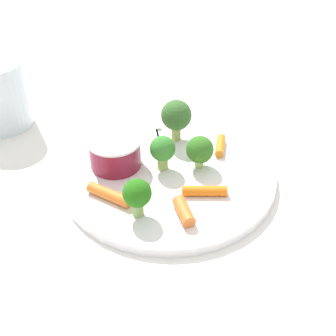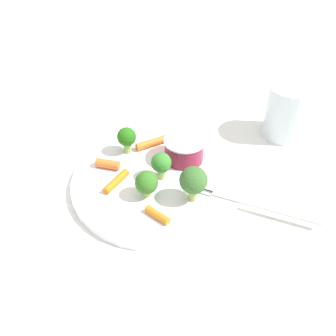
{
  "view_description": "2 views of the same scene",
  "coord_description": "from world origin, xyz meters",
  "px_view_note": "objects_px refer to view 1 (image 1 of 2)",
  "views": [
    {
      "loc": [
        0.09,
        0.44,
        0.37
      ],
      "look_at": [
        0.0,
        0.01,
        0.02
      ],
      "focal_mm": 49.82,
      "sensor_mm": 36.0,
      "label": 1
    },
    {
      "loc": [
        -0.42,
        -0.17,
        0.42
      ],
      "look_at": [
        0.02,
        -0.01,
        0.02
      ],
      "focal_mm": 41.8,
      "sensor_mm": 36.0,
      "label": 2
    }
  ],
  "objects_px": {
    "broccoli_floret_0": "(176,116)",
    "broccoli_floret_3": "(137,194)",
    "sauce_cup": "(115,152)",
    "broccoli_floret_1": "(163,150)",
    "fork": "(153,107)",
    "plate": "(169,174)",
    "carrot_stick_2": "(180,212)",
    "carrot_stick_3": "(109,195)",
    "broccoli_floret_2": "(199,148)",
    "carrot_stick_0": "(220,146)",
    "carrot_stick_1": "(205,191)"
  },
  "relations": [
    {
      "from": "broccoli_floret_0",
      "to": "broccoli_floret_3",
      "type": "bearing_deg",
      "value": 62.17
    },
    {
      "from": "sauce_cup",
      "to": "broccoli_floret_3",
      "type": "bearing_deg",
      "value": 98.39
    },
    {
      "from": "broccoli_floret_1",
      "to": "fork",
      "type": "relative_size",
      "value": 0.24
    },
    {
      "from": "plate",
      "to": "broccoli_floret_1",
      "type": "bearing_deg",
      "value": -41.38
    },
    {
      "from": "carrot_stick_2",
      "to": "carrot_stick_3",
      "type": "bearing_deg",
      "value": -31.12
    },
    {
      "from": "broccoli_floret_2",
      "to": "carrot_stick_0",
      "type": "distance_m",
      "value": 0.05
    },
    {
      "from": "broccoli_floret_2",
      "to": "carrot_stick_2",
      "type": "distance_m",
      "value": 0.1
    },
    {
      "from": "sauce_cup",
      "to": "carrot_stick_3",
      "type": "height_order",
      "value": "sauce_cup"
    },
    {
      "from": "carrot_stick_3",
      "to": "broccoli_floret_3",
      "type": "bearing_deg",
      "value": 132.09
    },
    {
      "from": "sauce_cup",
      "to": "fork",
      "type": "height_order",
      "value": "sauce_cup"
    },
    {
      "from": "fork",
      "to": "carrot_stick_2",
      "type": "bearing_deg",
      "value": 87.52
    },
    {
      "from": "broccoli_floret_0",
      "to": "broccoli_floret_1",
      "type": "bearing_deg",
      "value": 63.56
    },
    {
      "from": "carrot_stick_3",
      "to": "carrot_stick_0",
      "type": "bearing_deg",
      "value": -155.48
    },
    {
      "from": "carrot_stick_1",
      "to": "broccoli_floret_3",
      "type": "bearing_deg",
      "value": 12.12
    },
    {
      "from": "broccoli_floret_2",
      "to": "carrot_stick_3",
      "type": "height_order",
      "value": "broccoli_floret_2"
    },
    {
      "from": "broccoli_floret_1",
      "to": "broccoli_floret_3",
      "type": "relative_size",
      "value": 0.97
    },
    {
      "from": "broccoli_floret_0",
      "to": "carrot_stick_3",
      "type": "relative_size",
      "value": 1.04
    },
    {
      "from": "broccoli_floret_0",
      "to": "broccoli_floret_2",
      "type": "height_order",
      "value": "broccoli_floret_0"
    },
    {
      "from": "broccoli_floret_1",
      "to": "fork",
      "type": "xyz_separation_m",
      "value": [
        -0.01,
        -0.14,
        -0.03
      ]
    },
    {
      "from": "broccoli_floret_2",
      "to": "carrot_stick_2",
      "type": "xyz_separation_m",
      "value": [
        0.04,
        0.09,
        -0.02
      ]
    },
    {
      "from": "plate",
      "to": "carrot_stick_1",
      "type": "distance_m",
      "value": 0.06
    },
    {
      "from": "broccoli_floret_3",
      "to": "fork",
      "type": "relative_size",
      "value": 0.25
    },
    {
      "from": "plate",
      "to": "broccoli_floret_2",
      "type": "xyz_separation_m",
      "value": [
        -0.04,
        -0.0,
        0.03
      ]
    },
    {
      "from": "broccoli_floret_3",
      "to": "carrot_stick_2",
      "type": "relative_size",
      "value": 1.21
    },
    {
      "from": "broccoli_floret_2",
      "to": "carrot_stick_2",
      "type": "bearing_deg",
      "value": 64.0
    },
    {
      "from": "broccoli_floret_1",
      "to": "carrot_stick_2",
      "type": "xyz_separation_m",
      "value": [
        -0.0,
        0.09,
        -0.02
      ]
    },
    {
      "from": "plate",
      "to": "broccoli_floret_2",
      "type": "distance_m",
      "value": 0.05
    },
    {
      "from": "broccoli_floret_3",
      "to": "plate",
      "type": "bearing_deg",
      "value": -124.56
    },
    {
      "from": "carrot_stick_0",
      "to": "carrot_stick_2",
      "type": "height_order",
      "value": "carrot_stick_2"
    },
    {
      "from": "broccoli_floret_2",
      "to": "fork",
      "type": "height_order",
      "value": "broccoli_floret_2"
    },
    {
      "from": "broccoli_floret_2",
      "to": "carrot_stick_2",
      "type": "height_order",
      "value": "broccoli_floret_2"
    },
    {
      "from": "broccoli_floret_0",
      "to": "carrot_stick_3",
      "type": "bearing_deg",
      "value": 46.1
    },
    {
      "from": "sauce_cup",
      "to": "carrot_stick_2",
      "type": "height_order",
      "value": "sauce_cup"
    },
    {
      "from": "broccoli_floret_3",
      "to": "carrot_stick_2",
      "type": "bearing_deg",
      "value": 164.26
    },
    {
      "from": "broccoli_floret_2",
      "to": "carrot_stick_3",
      "type": "bearing_deg",
      "value": 20.35
    },
    {
      "from": "carrot_stick_2",
      "to": "plate",
      "type": "bearing_deg",
      "value": -92.72
    },
    {
      "from": "broccoli_floret_3",
      "to": "fork",
      "type": "xyz_separation_m",
      "value": [
        -0.05,
        -0.22,
        -0.03
      ]
    },
    {
      "from": "broccoli_floret_2",
      "to": "carrot_stick_1",
      "type": "distance_m",
      "value": 0.06
    },
    {
      "from": "carrot_stick_1",
      "to": "carrot_stick_3",
      "type": "relative_size",
      "value": 0.94
    },
    {
      "from": "plate",
      "to": "fork",
      "type": "relative_size",
      "value": 1.43
    },
    {
      "from": "plate",
      "to": "carrot_stick_0",
      "type": "relative_size",
      "value": 6.66
    },
    {
      "from": "carrot_stick_0",
      "to": "broccoli_floret_1",
      "type": "bearing_deg",
      "value": 16.88
    },
    {
      "from": "sauce_cup",
      "to": "broccoli_floret_1",
      "type": "bearing_deg",
      "value": 161.69
    },
    {
      "from": "broccoli_floret_3",
      "to": "carrot_stick_3",
      "type": "distance_m",
      "value": 0.05
    },
    {
      "from": "broccoli_floret_3",
      "to": "carrot_stick_3",
      "type": "height_order",
      "value": "broccoli_floret_3"
    },
    {
      "from": "broccoli_floret_3",
      "to": "carrot_stick_2",
      "type": "height_order",
      "value": "broccoli_floret_3"
    },
    {
      "from": "broccoli_floret_3",
      "to": "fork",
      "type": "distance_m",
      "value": 0.23
    },
    {
      "from": "plate",
      "to": "fork",
      "type": "distance_m",
      "value": 0.15
    },
    {
      "from": "carrot_stick_0",
      "to": "fork",
      "type": "distance_m",
      "value": 0.14
    },
    {
      "from": "broccoli_floret_1",
      "to": "sauce_cup",
      "type": "bearing_deg",
      "value": -18.31
    }
  ]
}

